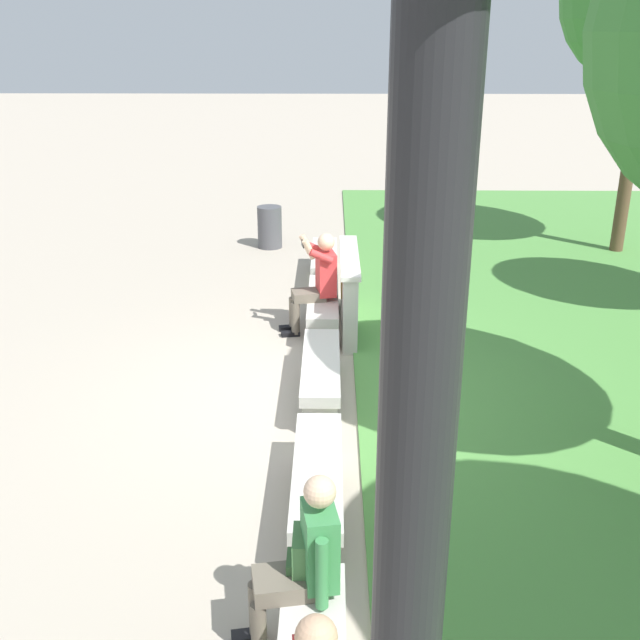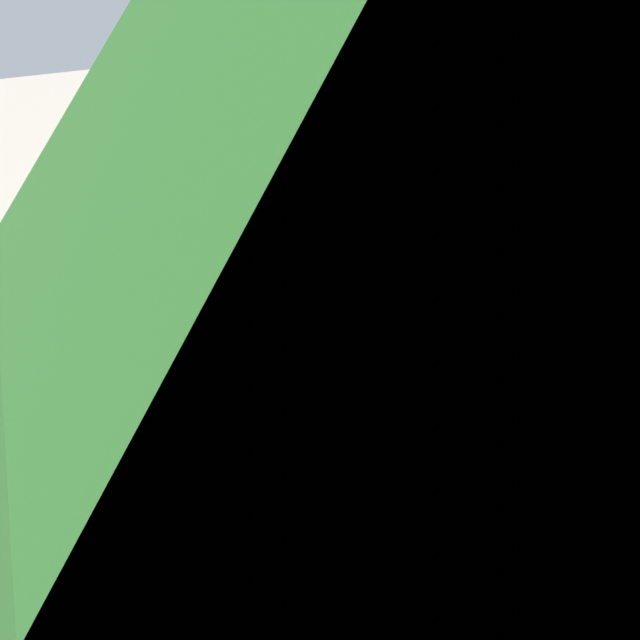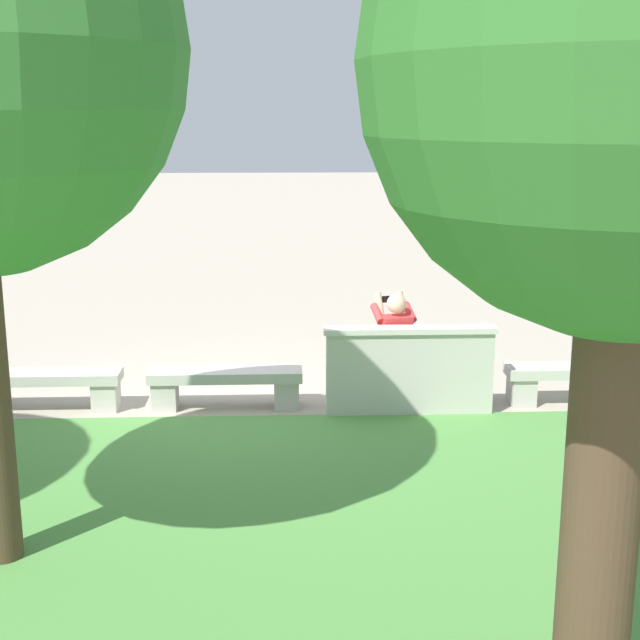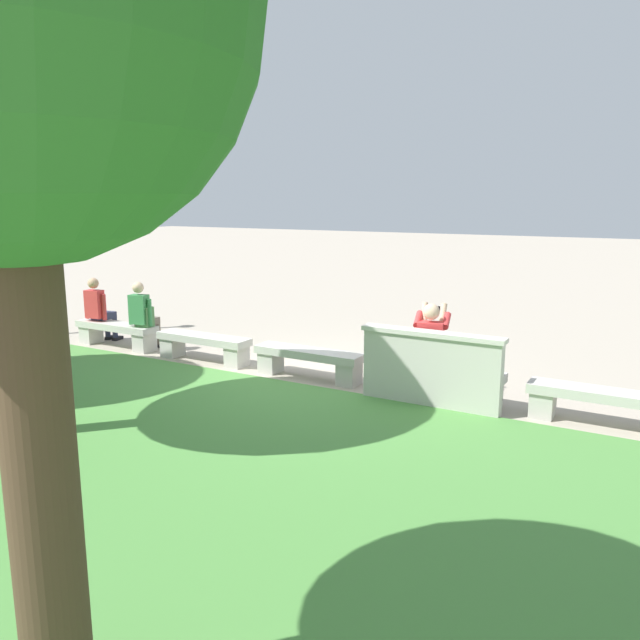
{
  "view_description": "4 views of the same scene",
  "coord_description": "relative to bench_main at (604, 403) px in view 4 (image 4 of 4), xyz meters",
  "views": [
    {
      "loc": [
        7.24,
        0.1,
        3.74
      ],
      "look_at": [
        -0.18,
        -0.01,
        0.83
      ],
      "focal_mm": 42.0,
      "sensor_mm": 36.0,
      "label": 1
    },
    {
      "loc": [
        6.18,
        3.47,
        4.8
      ],
      "look_at": [
        -1.06,
        -0.14,
        0.73
      ],
      "focal_mm": 35.0,
      "sensor_mm": 36.0,
      "label": 2
    },
    {
      "loc": [
        -0.67,
        9.75,
        3.31
      ],
      "look_at": [
        -1.1,
        -0.66,
        0.86
      ],
      "focal_mm": 50.0,
      "sensor_mm": 36.0,
      "label": 3
    },
    {
      "loc": [
        -4.7,
        7.86,
        2.68
      ],
      "look_at": [
        -0.06,
        -0.24,
        0.87
      ],
      "focal_mm": 35.0,
      "sensor_mm": 36.0,
      "label": 4
    }
  ],
  "objects": [
    {
      "name": "tree_left_background",
      "position": [
        5.57,
        3.5,
        3.4
      ],
      "size": [
        3.06,
        3.06,
        5.24
      ],
      "color": "#4C3826",
      "rests_on": "ground"
    },
    {
      "name": "bench_near",
      "position": [
        2.05,
        0.0,
        0.0
      ],
      "size": [
        1.75,
        0.4,
        0.45
      ],
      "color": "beige",
      "rests_on": "ground"
    },
    {
      "name": "grass_strip",
      "position": [
        4.11,
        4.38,
        -0.28
      ],
      "size": [
        21.96,
        8.0,
        0.03
      ],
      "primitive_type": "cube",
      "color": "#518E42",
      "rests_on": "ground"
    },
    {
      "name": "bench_far",
      "position": [
        6.16,
        0.0,
        0.0
      ],
      "size": [
        1.75,
        0.4,
        0.45
      ],
      "color": "beige",
      "rests_on": "ground"
    },
    {
      "name": "bench_main",
      "position": [
        0.0,
        0.0,
        0.0
      ],
      "size": [
        1.75,
        0.4,
        0.45
      ],
      "color": "beige",
      "rests_on": "ground"
    },
    {
      "name": "lamp_post",
      "position": [
        10.53,
        0.21,
        2.34
      ],
      "size": [
        0.28,
        0.28,
        4.06
      ],
      "color": "black",
      "rests_on": "ground"
    },
    {
      "name": "ground_plane",
      "position": [
        4.11,
        0.0,
        -0.29
      ],
      "size": [
        80.0,
        80.0,
        0.0
      ],
      "primitive_type": "plane",
      "color": "#B2A593"
    },
    {
      "name": "backpack",
      "position": [
        7.52,
        -0.04,
        0.33
      ],
      "size": [
        0.28,
        0.24,
        0.43
      ],
      "color": "#4C7F47",
      "rests_on": "bench_end"
    },
    {
      "name": "bench_mid",
      "position": [
        4.11,
        0.0,
        0.0
      ],
      "size": [
        1.75,
        0.4,
        0.45
      ],
      "color": "beige",
      "rests_on": "ground"
    },
    {
      "name": "backrest_wall_with_plaque",
      "position": [
        2.05,
        0.34,
        0.22
      ],
      "size": [
        1.9,
        0.24,
        1.01
      ],
      "color": "beige",
      "rests_on": "ground"
    },
    {
      "name": "person_photographer",
      "position": [
        2.2,
        -0.08,
        0.44
      ],
      "size": [
        0.52,
        0.77,
        1.32
      ],
      "color": "black",
      "rests_on": "ground"
    },
    {
      "name": "person_companion",
      "position": [
        8.72,
        -0.07,
        0.38
      ],
      "size": [
        0.48,
        0.7,
        1.26
      ],
      "color": "black",
      "rests_on": "ground"
    },
    {
      "name": "person_distant",
      "position": [
        7.59,
        -0.07,
        0.38
      ],
      "size": [
        0.47,
        0.71,
        1.26
      ],
      "color": "black",
      "rests_on": "ground"
    },
    {
      "name": "bench_end",
      "position": [
        8.22,
        0.0,
        0.0
      ],
      "size": [
        1.75,
        0.4,
        0.45
      ],
      "color": "beige",
      "rests_on": "ground"
    }
  ]
}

